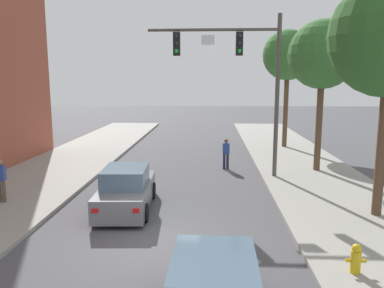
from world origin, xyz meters
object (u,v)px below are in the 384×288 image
(traffic_signal_mast, at_px, (241,66))
(fire_hydrant, at_px, (356,259))
(car_lead_grey, at_px, (126,190))
(street_tree_second, at_px, (323,55))
(pedestrian_sidewalk_left_walker, at_px, (0,179))
(pedestrian_crossing_road, at_px, (226,152))
(street_tree_third, at_px, (288,56))

(traffic_signal_mast, height_order, fire_hydrant, traffic_signal_mast)
(car_lead_grey, bearing_deg, street_tree_second, 35.47)
(pedestrian_sidewalk_left_walker, xyz_separation_m, pedestrian_crossing_road, (8.65, 6.43, -0.15))
(traffic_signal_mast, relative_size, fire_hydrant, 10.42)
(fire_hydrant, relative_size, street_tree_third, 0.09)
(pedestrian_crossing_road, bearing_deg, street_tree_third, 56.27)
(fire_hydrant, height_order, street_tree_third, street_tree_third)
(pedestrian_sidewalk_left_walker, relative_size, pedestrian_crossing_road, 1.00)
(car_lead_grey, bearing_deg, pedestrian_sidewalk_left_walker, 178.25)
(traffic_signal_mast, bearing_deg, car_lead_grey, -133.42)
(street_tree_second, bearing_deg, fire_hydrant, -100.52)
(traffic_signal_mast, distance_m, pedestrian_crossing_road, 4.83)
(car_lead_grey, distance_m, pedestrian_sidewalk_left_walker, 4.78)
(traffic_signal_mast, xyz_separation_m, street_tree_second, (4.06, 1.37, 0.56))
(car_lead_grey, xyz_separation_m, street_tree_second, (8.50, 6.05, 5.16))
(car_lead_grey, bearing_deg, pedestrian_crossing_road, 59.47)
(pedestrian_crossing_road, bearing_deg, fire_hydrant, -76.74)
(traffic_signal_mast, bearing_deg, pedestrian_crossing_road, 106.41)
(traffic_signal_mast, height_order, street_tree_second, traffic_signal_mast)
(car_lead_grey, distance_m, fire_hydrant, 7.99)
(car_lead_grey, relative_size, street_tree_second, 0.58)
(pedestrian_crossing_road, height_order, street_tree_second, street_tree_second)
(car_lead_grey, height_order, street_tree_third, street_tree_third)
(pedestrian_sidewalk_left_walker, bearing_deg, street_tree_second, 24.01)
(street_tree_second, bearing_deg, traffic_signal_mast, -161.41)
(traffic_signal_mast, bearing_deg, street_tree_third, 65.82)
(pedestrian_crossing_road, bearing_deg, pedestrian_sidewalk_left_walker, -143.35)
(street_tree_second, bearing_deg, car_lead_grey, -144.53)
(fire_hydrant, distance_m, street_tree_third, 18.62)
(car_lead_grey, xyz_separation_m, pedestrian_crossing_road, (3.88, 6.58, 0.19))
(pedestrian_crossing_road, distance_m, street_tree_third, 9.42)
(pedestrian_crossing_road, distance_m, fire_hydrant, 11.51)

